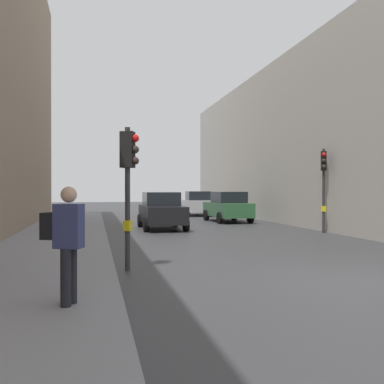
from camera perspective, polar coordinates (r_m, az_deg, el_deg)
ground_plane at (r=9.88m, az=20.26°, el=-10.71°), size 120.00×120.00×0.00m
sidewalk_kerb at (r=14.34m, az=-17.64°, el=-6.94°), size 3.48×40.00×0.16m
building_facade_right at (r=29.84m, az=20.28°, el=5.61°), size 12.00×33.77×9.30m
traffic_light_near_right at (r=10.36m, az=-8.19°, el=2.60°), size 0.45×0.35×3.33m
traffic_light_mid_street at (r=20.06m, az=16.62°, el=2.12°), size 0.35×0.45×3.66m
car_green_estate at (r=25.94m, az=4.63°, el=-1.92°), size 2.14×4.26×1.76m
car_silver_hatchback at (r=32.31m, az=0.73°, el=-1.48°), size 2.23×4.31×1.76m
car_dark_suv at (r=21.23m, az=-3.94°, el=-2.41°), size 2.03×4.21×1.76m
pedestrian_with_grey_backpack at (r=6.90m, az=-15.95°, el=-5.71°), size 0.66×0.48×1.77m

